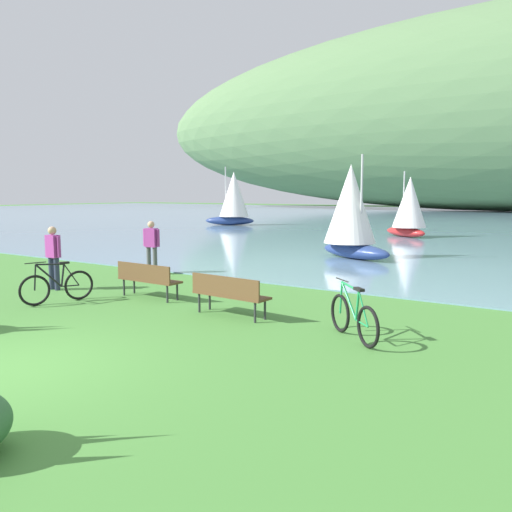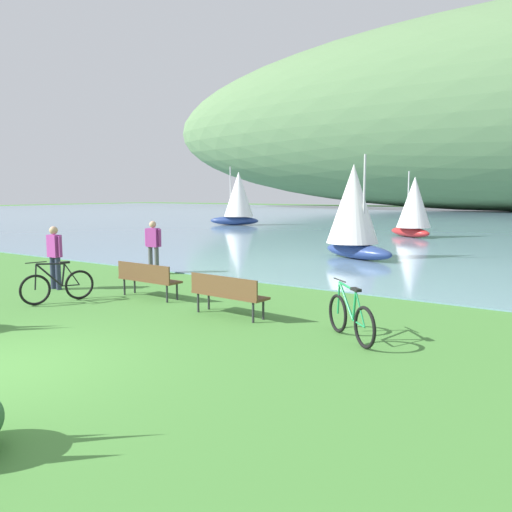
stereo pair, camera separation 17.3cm
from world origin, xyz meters
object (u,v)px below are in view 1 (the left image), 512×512
person_at_shoreline (152,244)px  sailboat_toward_hillside (409,206)px  park_bench_further_along (229,292)px  sailboat_nearest_to_shore (351,210)px  person_on_the_grass (53,254)px  bicycle_beside_path (57,286)px  park_bench_near_camera (147,278)px  sailboat_mid_bay (233,198)px  bicycle_leaning_near_bench (353,317)px

person_at_shoreline → sailboat_toward_hillside: 18.27m
park_bench_further_along → sailboat_nearest_to_shore: size_ratio=0.46×
person_on_the_grass → bicycle_beside_path: bearing=-33.3°
person_on_the_grass → sailboat_nearest_to_shore: 11.29m
sailboat_toward_hillside → park_bench_further_along: bearing=-82.7°
park_bench_near_camera → bicycle_beside_path: (-1.42, -1.54, -0.12)m
person_at_shoreline → sailboat_mid_bay: 24.85m
park_bench_further_along → bicycle_leaning_near_bench: size_ratio=1.31×
park_bench_near_camera → sailboat_toward_hillside: size_ratio=0.48×
person_at_shoreline → sailboat_nearest_to_shore: bearing=62.2°
sailboat_nearest_to_shore → sailboat_toward_hillside: (-1.04, 10.93, -0.09)m
bicycle_leaning_near_bench → sailboat_toward_hillside: size_ratio=0.37×
park_bench_further_along → sailboat_mid_bay: 30.52m
sailboat_nearest_to_shore → person_at_shoreline: bearing=-117.8°
park_bench_further_along → person_at_shoreline: person_at_shoreline is taller
sailboat_toward_hillside → person_on_the_grass: bearing=-98.0°
park_bench_further_along → sailboat_mid_bay: (-17.78, 24.75, 1.69)m
park_bench_near_camera → sailboat_mid_bay: bearing=121.6°
person_at_shoreline → sailboat_toward_hillside: sailboat_toward_hillside is taller
sailboat_toward_hillside → person_at_shoreline: bearing=-98.6°
park_bench_near_camera → person_at_shoreline: (-2.63, 2.81, 0.46)m
person_on_the_grass → sailboat_mid_bay: (-12.06, 24.89, 1.23)m
park_bench_further_along → person_on_the_grass: bearing=-178.6°
park_bench_near_camera → person_on_the_grass: bearing=-169.2°
person_on_the_grass → sailboat_nearest_to_shore: sailboat_nearest_to_shore is taller
sailboat_mid_bay → sailboat_toward_hillside: size_ratio=1.21×
park_bench_near_camera → bicycle_beside_path: 2.10m
bicycle_leaning_near_bench → person_on_the_grass: 8.61m
bicycle_beside_path → sailboat_toward_hillside: bearing=86.1°
sailboat_mid_bay → sailboat_toward_hillside: bearing=-13.0°
bicycle_leaning_near_bench → sailboat_mid_bay: sailboat_mid_bay is taller
sailboat_nearest_to_shore → park_bench_near_camera: bearing=-96.5°
person_at_shoreline → sailboat_toward_hillside: bearing=81.4°
sailboat_nearest_to_shore → sailboat_mid_bay: size_ratio=0.87×
park_bench_further_along → bicycle_beside_path: 4.37m
park_bench_near_camera → park_bench_further_along: bearing=-8.4°
park_bench_near_camera → sailboat_mid_bay: (-14.99, 24.34, 1.69)m
park_bench_near_camera → sailboat_mid_bay: size_ratio=0.39×
bicycle_leaning_near_bench → sailboat_mid_bay: bearing=129.7°
sailboat_mid_bay → park_bench_near_camera: bearing=-58.4°
bicycle_leaning_near_bench → sailboat_toward_hillside: (-5.57, 21.43, 1.44)m
person_at_shoreline → person_on_the_grass: bearing=-95.0°
park_bench_further_along → sailboat_toward_hillside: 21.49m
bicycle_beside_path → person_on_the_grass: (-1.50, 0.99, 0.58)m
sailboat_toward_hillside → park_bench_near_camera: bearing=-90.2°
park_bench_further_along → sailboat_mid_bay: sailboat_mid_bay is taller
person_at_shoreline → park_bench_near_camera: bearing=-46.9°
park_bench_near_camera → sailboat_toward_hillside: sailboat_toward_hillside is taller
person_at_shoreline → park_bench_further_along: bearing=-30.7°
person_at_shoreline → sailboat_toward_hillside: (2.72, 18.05, 0.86)m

